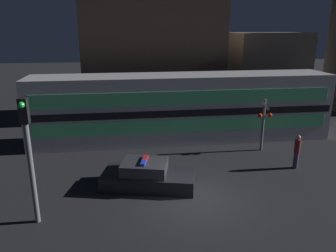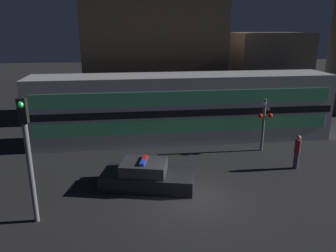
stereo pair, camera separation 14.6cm
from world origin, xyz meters
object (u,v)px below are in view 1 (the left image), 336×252
train (182,108)px  traffic_light_corner (29,150)px  police_car (147,177)px  crossing_signal_near (264,121)px  pedestrian (297,151)px

train → traffic_light_corner: bearing=-129.3°
police_car → crossing_signal_near: (7.18, 3.73, 1.31)m
crossing_signal_near → train: bearing=147.6°
train → crossing_signal_near: bearing=-32.4°
train → pedestrian: bearing=-47.2°
police_car → traffic_light_corner: bearing=-138.5°
police_car → pedestrian: bearing=21.4°
train → pedestrian: 7.57m
crossing_signal_near → traffic_light_corner: 13.08m
traffic_light_corner → pedestrian: bearing=15.0°
pedestrian → traffic_light_corner: (-12.28, -3.30, 2.00)m
train → police_car: (-2.81, -6.50, -1.63)m
crossing_signal_near → traffic_light_corner: (-11.57, -6.01, 1.11)m
pedestrian → crossing_signal_near: bearing=104.7°
police_car → train: bearing=80.7°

